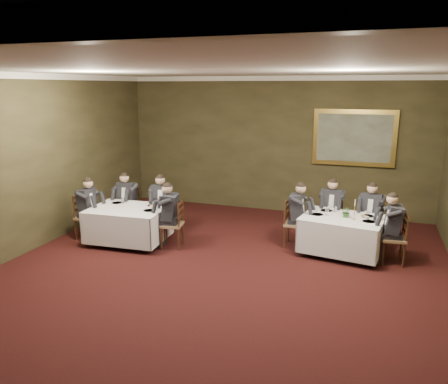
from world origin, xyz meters
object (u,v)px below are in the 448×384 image
Objects in this scene: chair_sec_backleft at (129,217)px; centerpiece at (347,211)px; diner_sec_endleft at (87,216)px; diner_main_endleft at (295,223)px; diner_main_backright at (371,222)px; chair_sec_backright at (162,220)px; diner_main_backleft at (331,216)px; diner_main_endright at (393,237)px; diner_sec_endright at (172,223)px; diner_sec_backright at (162,211)px; chair_main_backleft at (331,226)px; painting at (354,138)px; diner_sec_backleft at (128,208)px; chair_main_backright at (370,232)px; candlestick at (354,212)px; chair_sec_endleft at (87,226)px; table_second at (129,222)px; chair_sec_endright at (173,234)px; chair_main_endright at (393,249)px; table_main at (342,232)px; chair_main_endleft at (294,233)px.

centerpiece is at bearing -177.17° from chair_sec_backleft.
diner_main_endleft is at bearing 99.81° from diner_sec_endleft.
diner_main_backright reaches higher than chair_sec_backright.
diner_main_backleft and diner_main_endleft have the same top height.
diner_main_endright is 4.31m from diner_sec_endright.
diner_sec_backright is 1.62m from diner_sec_endleft.
diner_sec_backright is 4.03m from centerpiece.
chair_main_backleft is 0.51× the size of painting.
diner_sec_backleft is at bearing -86.55° from diner_main_endleft.
diner_main_endright is 0.97m from centerpiece.
diner_sec_backright is at bearing 22.03° from chair_main_backright.
diner_main_backleft is 1.13m from candlestick.
chair_sec_backright is at bearing 27.98° from diner_sec_endright.
diner_sec_endleft is (0.01, 0.00, 0.23)m from chair_sec_endleft.
candlestick is (4.53, 0.68, 0.47)m from table_second.
chair_sec_endright is at bearing 3.67° from table_second.
diner_main_backleft reaches higher than chair_main_backleft.
diner_sec_endright reaches higher than chair_main_endright.
chair_main_endleft is (-0.95, 0.15, -0.17)m from table_main.
chair_main_backleft is 0.74× the size of diner_main_backleft.
chair_main_backleft is 0.74× the size of diner_sec_endright.
chair_sec_endright is at bearing -68.85° from chair_main_endleft.
chair_main_backright is at bearing 101.92° from chair_sec_endleft.
table_main is 3.41m from diner_sec_endright.
painting is (-0.53, 1.92, 1.74)m from chair_main_backright.
diner_sec_backleft is 0.98m from diner_sec_endleft.
chair_sec_endleft is at bearing 20.69° from diner_main_backleft.
diner_main_backleft reaches higher than chair_sec_backright.
diner_sec_endleft is (-1.35, -0.90, 0.23)m from chair_sec_backright.
chair_main_endright is at bearing 143.85° from chair_main_backleft.
diner_sec_endright is at bearing -68.99° from diner_main_endleft.
diner_main_endleft is 1.91m from diner_main_endright.
diner_main_backleft is 1.35× the size of chair_main_endright.
centerpiece is (4.01, -0.03, 0.37)m from diner_sec_backright.
diner_sec_endright is (-2.39, -0.87, 0.00)m from diner_main_endleft.
table_second is 0.93m from chair_sec_backleft.
diner_main_endright and diner_sec_endleft have the same top height.
chair_sec_backright is at bearing 179.44° from centerpiece.
chair_sec_backleft is at bearing -179.84° from centerpiece.
table_second is 0.84× the size of painting.
chair_main_backright is 0.74× the size of diner_main_endleft.
chair_main_backleft is 2.52m from painting.
chair_sec_endleft is (-5.31, -0.84, -0.17)m from table_main.
chair_main_backleft is at bearing 45.34° from diner_main_endright.
chair_sec_endleft is at bearing -170.94° from centerpiece.
diner_main_endright is (1.23, -0.97, 0.00)m from diner_main_backleft.
chair_main_backright is at bearing 17.13° from table_second.
chair_sec_backright is at bearing 21.75° from diner_main_backright.
diner_main_endright and diner_sec_endright have the same top height.
chair_main_backleft is at bearing 45.64° from chair_main_endright.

